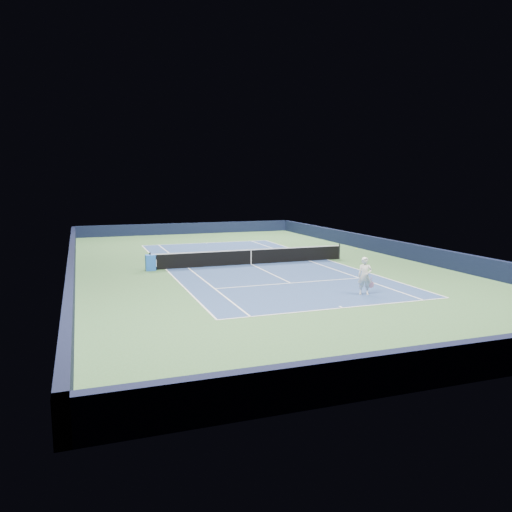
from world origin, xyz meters
name	(u,v)px	position (x,y,z in m)	size (l,w,h in m)	color
ground	(251,264)	(0.00, 0.00, 0.00)	(40.00, 40.00, 0.00)	#365D32
wall_far	(187,229)	(0.00, 19.82, 0.55)	(22.00, 0.35, 1.10)	black
wall_near	(489,358)	(0.00, -19.82, 0.55)	(22.00, 0.35, 1.10)	black
wall_right	(394,248)	(10.82, 0.00, 0.55)	(0.35, 40.00, 1.10)	black
wall_left	(72,265)	(-10.82, 0.00, 0.55)	(0.35, 40.00, 1.10)	black
court_surface	(251,264)	(0.00, 0.00, 0.00)	(10.97, 23.77, 0.01)	navy
baseline_far	(206,243)	(0.00, 11.88, 0.01)	(10.97, 0.08, 0.00)	white
baseline_near	(343,308)	(0.00, -11.88, 0.01)	(10.97, 0.08, 0.00)	white
sideline_doubles_right	(327,260)	(5.49, 0.00, 0.01)	(0.08, 23.77, 0.00)	white
sideline_doubles_left	(166,269)	(-5.49, 0.00, 0.01)	(0.08, 23.77, 0.00)	white
sideline_singles_right	(309,261)	(4.12, 0.00, 0.01)	(0.08, 23.77, 0.00)	white
sideline_singles_left	(188,268)	(-4.12, 0.00, 0.01)	(0.08, 23.77, 0.00)	white
service_line_far	(224,251)	(0.00, 6.40, 0.01)	(8.23, 0.08, 0.00)	white
service_line_near	(291,283)	(0.00, -6.40, 0.01)	(8.23, 0.08, 0.00)	white
center_service_line	(251,264)	(0.00, 0.00, 0.01)	(0.08, 12.80, 0.00)	white
center_mark_far	(207,243)	(0.00, 11.73, 0.01)	(0.08, 0.30, 0.00)	white
center_mark_near	(341,307)	(0.00, -11.73, 0.01)	(0.08, 0.30, 0.00)	white
tennis_net	(251,257)	(0.00, 0.00, 0.50)	(12.90, 0.10, 1.07)	black
sponsor_cube	(151,263)	(-6.40, -0.09, 0.47)	(0.63, 0.53, 0.94)	blue
tennis_player	(365,276)	(2.22, -9.98, 0.89)	(0.86, 1.36, 2.07)	silver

